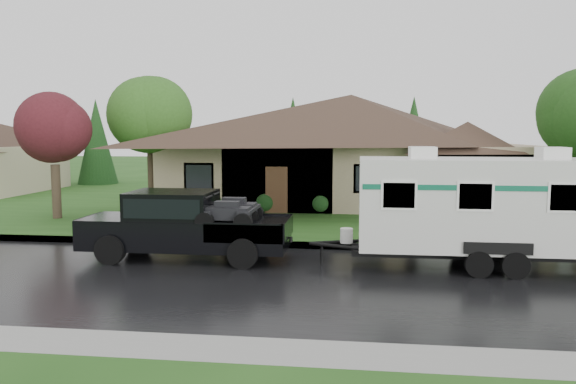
% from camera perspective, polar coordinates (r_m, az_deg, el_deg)
% --- Properties ---
extents(ground, '(140.00, 140.00, 0.00)m').
position_cam_1_polar(ground, '(16.49, -1.39, -7.17)').
color(ground, '#234E18').
rests_on(ground, ground).
extents(road, '(140.00, 8.00, 0.01)m').
position_cam_1_polar(road, '(14.58, -2.57, -8.94)').
color(road, black).
rests_on(road, ground).
extents(curb, '(140.00, 0.50, 0.15)m').
position_cam_1_polar(curb, '(18.66, -0.37, -5.38)').
color(curb, gray).
rests_on(curb, ground).
extents(lawn, '(140.00, 26.00, 0.15)m').
position_cam_1_polar(lawn, '(31.19, 2.67, -0.76)').
color(lawn, '#234E18').
rests_on(lawn, ground).
extents(house_main, '(19.44, 10.80, 6.90)m').
position_cam_1_polar(house_main, '(29.72, 6.97, 5.66)').
color(house_main, '#998968').
rests_on(house_main, lawn).
extents(tree_left_green, '(3.83, 3.83, 6.35)m').
position_cam_1_polar(tree_left_green, '(27.12, -13.77, 7.53)').
color(tree_left_green, '#382B1E').
rests_on(tree_left_green, lawn).
extents(tree_red, '(3.15, 3.15, 5.21)m').
position_cam_1_polar(tree_red, '(25.58, -22.70, 5.56)').
color(tree_red, '#382B1E').
rests_on(tree_red, lawn).
extents(shrub_row, '(13.60, 1.00, 1.00)m').
position_cam_1_polar(shrub_row, '(25.38, 6.19, -1.05)').
color(shrub_row, '#143814').
rests_on(shrub_row, lawn).
extents(pickup_truck, '(6.11, 2.32, 2.04)m').
position_cam_1_polar(pickup_truck, '(17.07, -10.68, -3.09)').
color(pickup_truck, black).
rests_on(pickup_truck, ground).
extents(travel_trailer, '(7.54, 2.65, 3.38)m').
position_cam_1_polar(travel_trailer, '(16.57, 19.69, -1.16)').
color(travel_trailer, silver).
rests_on(travel_trailer, ground).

